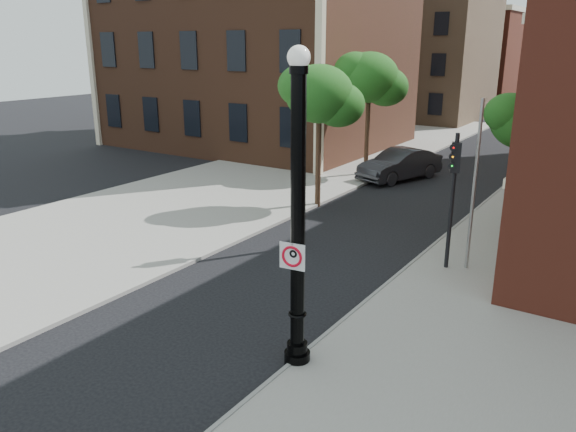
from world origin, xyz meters
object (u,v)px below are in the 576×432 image
Objects in this scene: lamppost at (298,230)px; traffic_signal_right at (453,180)px; no_parking_sign at (292,256)px; traffic_signal_left at (300,144)px; parked_car at (400,165)px.

lamppost is 1.57× the size of traffic_signal_right.
no_parking_sign is 0.13× the size of traffic_signal_right.
no_parking_sign is 7.45m from traffic_signal_right.
no_parking_sign is 7.77m from traffic_signal_left.
parked_car is 12.63m from traffic_signal_right.
lamppost is 18.90m from parked_car.
no_parking_sign is at bearing -72.70° from traffic_signal_left.
traffic_signal_right is (5.03, 0.80, -0.74)m from traffic_signal_left.
lamppost is 7.58m from traffic_signal_left.
no_parking_sign is at bearing -96.92° from lamppost.
traffic_signal_left is 5.15m from traffic_signal_right.
no_parking_sign is at bearing -119.36° from traffic_signal_right.
parked_car is 1.12× the size of traffic_signal_right.
lamppost is at bearing -119.38° from traffic_signal_right.
lamppost is at bearing -54.61° from parked_car.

